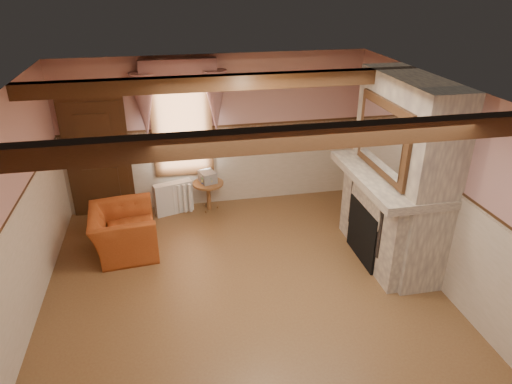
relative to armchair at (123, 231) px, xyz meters
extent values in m
cube|color=brown|center=(1.68, -1.53, -0.36)|extent=(5.50, 6.00, 0.01)
cube|color=silver|center=(1.68, -1.53, 2.44)|extent=(5.50, 6.00, 0.01)
cube|color=tan|center=(1.68, 1.47, 1.04)|extent=(5.50, 0.02, 2.80)
cube|color=tan|center=(-1.07, -1.53, 1.04)|extent=(0.02, 6.00, 2.80)
cube|color=tan|center=(4.43, -1.53, 1.04)|extent=(0.02, 6.00, 2.80)
cube|color=black|center=(3.68, -0.93, 0.09)|extent=(0.20, 0.95, 0.90)
imported|color=#994219|center=(0.00, 0.00, 0.00)|extent=(1.07, 1.20, 0.73)
cylinder|color=brown|center=(1.47, 1.17, -0.09)|extent=(0.69, 0.69, 0.55)
cube|color=#B7AD8C|center=(1.47, 1.20, 0.29)|extent=(0.34, 0.38, 0.20)
cube|color=silver|center=(0.82, 1.17, -0.06)|extent=(0.72, 0.37, 0.60)
imported|color=brown|center=(3.92, -0.83, 1.10)|extent=(0.34, 0.34, 0.08)
cube|color=black|center=(3.92, -0.43, 1.16)|extent=(0.14, 0.24, 0.20)
cylinder|color=#B48632|center=(3.92, -0.38, 1.20)|extent=(0.11, 0.11, 0.28)
cylinder|color=#A4141B|center=(3.92, -1.32, 1.14)|extent=(0.06, 0.06, 0.16)
cylinder|color=gold|center=(3.92, -1.53, 1.12)|extent=(0.06, 0.06, 0.12)
cube|color=gray|center=(4.10, -0.93, 1.04)|extent=(0.85, 2.00, 2.80)
cube|color=gray|center=(3.92, -0.93, 1.00)|extent=(1.05, 2.05, 0.12)
cube|color=silver|center=(3.74, -0.93, 1.61)|extent=(0.06, 1.44, 1.04)
cube|color=black|center=(-0.42, 1.41, 0.69)|extent=(1.10, 0.10, 2.10)
cube|color=white|center=(1.08, 1.44, 1.29)|extent=(1.06, 0.08, 2.02)
cube|color=gray|center=(1.08, 1.35, 1.89)|extent=(1.30, 0.14, 1.40)
cube|color=black|center=(1.68, -2.73, 2.34)|extent=(5.50, 0.18, 0.20)
cube|color=black|center=(1.68, -0.33, 2.34)|extent=(5.50, 0.18, 0.20)
camera|label=1|loc=(0.82, -6.48, 3.69)|focal=32.00mm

